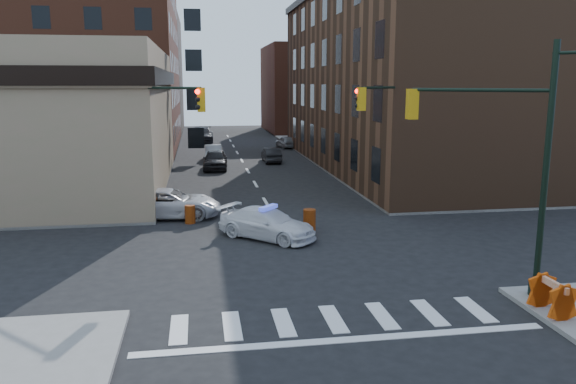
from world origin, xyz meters
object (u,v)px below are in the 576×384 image
object	(u,v)px
pedestrian_b	(57,195)
barricade_se_a	(552,297)
parked_car_wfar	(213,153)
barricade_nw_a	(146,207)
parked_car_wnear	(215,159)
police_car	(267,224)
pedestrian_a	(100,199)
barrel_road	(309,220)
barrel_bank	(190,214)
parked_car_enear	(271,155)
pickup	(168,203)

from	to	relation	value
pedestrian_b	barricade_se_a	xyz separation A→B (m)	(17.70, -16.56, -0.34)
parked_car_wfar	barricade_nw_a	distance (m)	22.24
parked_car_wnear	parked_car_wfar	world-z (taller)	parked_car_wnear
police_car	pedestrian_a	bearing A→B (deg)	99.04
pedestrian_b	barrel_road	distance (m)	13.77
barrel_bank	barrel_road	bearing A→B (deg)	-23.51
parked_car_wfar	barricade_nw_a	xyz separation A→B (m)	(-4.06, -21.87, -0.03)
police_car	pedestrian_b	size ratio (longest dim) A/B	2.73
barrel_bank	barricade_se_a	distance (m)	17.11
parked_car_enear	parked_car_wfar	bearing A→B (deg)	-22.96
barrel_road	barricade_se_a	xyz separation A→B (m)	(5.15, -10.91, 0.14)
police_car	pickup	distance (m)	6.59
barrel_road	parked_car_wfar	bearing A→B (deg)	98.37
parked_car_wnear	barricade_se_a	xyz separation A→B (m)	(8.90, -31.04, -0.13)
police_car	barrel_bank	xyz separation A→B (m)	(-3.45, 3.32, -0.22)
parked_car_enear	pedestrian_b	bearing A→B (deg)	51.68
police_car	parked_car_enear	size ratio (longest dim) A/B	1.19
barrel_bank	parked_car_wfar	bearing A→B (deg)	85.50
police_car	barricade_se_a	bearing A→B (deg)	-102.59
barrel_bank	barricade_se_a	bearing A→B (deg)	-51.21
parked_car_wnear	barrel_road	distance (m)	20.48
pedestrian_a	parked_car_enear	bearing A→B (deg)	67.03
barricade_se_a	barrel_bank	bearing A→B (deg)	37.71
parked_car_enear	barricade_se_a	size ratio (longest dim) A/B	2.87
pedestrian_a	barricade_nw_a	distance (m)	2.42
police_car	barrel_bank	bearing A→B (deg)	87.56
barrel_bank	pedestrian_a	bearing A→B (deg)	158.82
pickup	parked_car_wnear	xyz separation A→B (m)	(2.93, 16.28, 0.05)
parked_car_wfar	pedestrian_b	size ratio (longest dim) A/B	2.41
parked_car_wfar	barricade_se_a	distance (m)	37.50
pedestrian_b	barricade_se_a	distance (m)	24.24
barrel_road	police_car	bearing A→B (deg)	-156.99
parked_car_wnear	pedestrian_a	size ratio (longest dim) A/B	2.73
pedestrian_b	barrel_bank	size ratio (longest dim) A/B	1.86
pedestrian_b	barricade_nw_a	xyz separation A→B (m)	(4.74, -2.00, -0.35)
police_car	barricade_se_a	size ratio (longest dim) A/B	3.40
parked_car_wfar	barrel_road	distance (m)	25.79
barricade_se_a	pickup	bearing A→B (deg)	37.61
police_car	parked_car_wfar	world-z (taller)	parked_car_wfar
parked_car_wnear	barricade_nw_a	bearing A→B (deg)	-100.19
barrel_road	barrel_bank	distance (m)	6.07
parked_car_enear	pickup	bearing A→B (deg)	67.43
parked_car_wfar	barrel_bank	size ratio (longest dim) A/B	4.49
pickup	barricade_se_a	bearing A→B (deg)	-136.33
pedestrian_b	barricade_nw_a	world-z (taller)	pedestrian_b
pickup	parked_car_wfar	distance (m)	21.86
police_car	barricade_nw_a	bearing A→B (deg)	92.83
pedestrian_a	barricade_se_a	distance (m)	21.50
barrel_road	barricade_nw_a	size ratio (longest dim) A/B	0.79
barrel_road	pedestrian_b	bearing A→B (deg)	155.75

